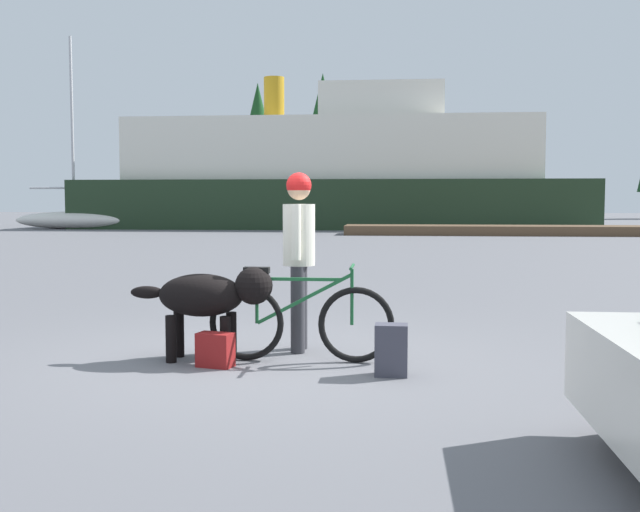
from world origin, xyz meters
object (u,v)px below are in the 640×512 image
object	(u,v)px
sailboat_moored	(74,219)
person_cyclist	(299,243)
backpack	(391,350)
ferry_boat	(335,176)
handbag_pannier	(215,350)
bicycle	(299,321)
dog	(211,297)

from	to	relation	value
sailboat_moored	person_cyclist	bearing A→B (deg)	-62.65
backpack	ferry_boat	bearing A→B (deg)	95.40
backpack	handbag_pannier	world-z (taller)	backpack
ferry_boat	handbag_pannier	bearing A→B (deg)	-87.21
person_cyclist	ferry_boat	size ratio (longest dim) A/B	0.07
bicycle	person_cyclist	size ratio (longest dim) A/B	0.98
bicycle	sailboat_moored	world-z (taller)	sailboat_moored
dog	ferry_boat	bearing A→B (deg)	92.64
sailboat_moored	dog	bearing A→B (deg)	-64.22
bicycle	ferry_boat	distance (m)	34.19
dog	sailboat_moored	size ratio (longest dim) A/B	0.14
handbag_pannier	sailboat_moored	size ratio (longest dim) A/B	0.03
person_cyclist	dog	bearing A→B (deg)	-145.38
backpack	sailboat_moored	bearing A→B (deg)	117.96
dog	backpack	xyz separation A→B (m)	(1.69, -0.45, -0.38)
sailboat_moored	backpack	bearing A→B (deg)	-62.04
backpack	ferry_boat	size ratio (longest dim) A/B	0.02
bicycle	dog	xyz separation A→B (m)	(-0.83, -0.03, 0.22)
handbag_pannier	sailboat_moored	distance (m)	34.03
dog	backpack	distance (m)	1.79
bicycle	backpack	size ratio (longest dim) A/B	3.89
dog	ferry_boat	distance (m)	34.16
dog	backpack	world-z (taller)	dog
handbag_pannier	ferry_boat	distance (m)	34.47
backpack	ferry_boat	xyz separation A→B (m)	(-3.26, 34.51, 2.57)
handbag_pannier	bicycle	bearing A→B (deg)	22.48
person_cyclist	dog	xyz separation A→B (m)	(-0.77, -0.53, -0.48)
bicycle	sailboat_moored	size ratio (longest dim) A/B	0.18
ferry_boat	sailboat_moored	world-z (taller)	sailboat_moored
backpack	sailboat_moored	size ratio (longest dim) A/B	0.05
bicycle	dog	size ratio (longest dim) A/B	1.28
handbag_pannier	ferry_boat	world-z (taller)	ferry_boat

